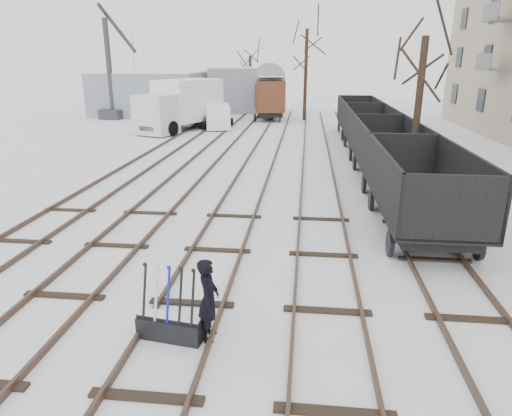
{
  "coord_description": "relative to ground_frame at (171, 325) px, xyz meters",
  "views": [
    {
      "loc": [
        2.42,
        -8.81,
        5.21
      ],
      "look_at": [
        1.06,
        3.41,
        1.2
      ],
      "focal_mm": 32.0,
      "sensor_mm": 36.0,
      "label": 1
    }
  ],
  "objects": [
    {
      "name": "ground",
      "position": [
        0.09,
        1.31,
        -0.28
      ],
      "size": [
        120.0,
        120.0,
        0.0
      ],
      "primitive_type": "plane",
      "color": "white",
      "rests_on": "ground"
    },
    {
      "name": "tracks",
      "position": [
        0.09,
        14.99,
        -0.21
      ],
      "size": [
        13.9,
        52.0,
        0.16
      ],
      "color": "black",
      "rests_on": "ground"
    },
    {
      "name": "shed_left",
      "position": [
        -12.91,
        37.31,
        1.76
      ],
      "size": [
        10.0,
        8.0,
        4.1
      ],
      "color": "gray",
      "rests_on": "ground"
    },
    {
      "name": "shed_right",
      "position": [
        -3.91,
        41.31,
        1.96
      ],
      "size": [
        7.0,
        6.0,
        4.5
      ],
      "color": "gray",
      "rests_on": "ground"
    },
    {
      "name": "ground_frame",
      "position": [
        0.0,
        0.0,
        0.0
      ],
      "size": [
        1.35,
        0.62,
        1.49
      ],
      "rotation": [
        0.0,
        0.0,
        -0.16
      ],
      "color": "black",
      "rests_on": "ground"
    },
    {
      "name": "worker",
      "position": [
        0.75,
        0.1,
        0.55
      ],
      "size": [
        0.44,
        0.63,
        1.68
      ],
      "primitive_type": "imported",
      "rotation": [
        0.0,
        0.0,
        1.63
      ],
      "color": "black",
      "rests_on": "ground"
    },
    {
      "name": "freight_wagon_a",
      "position": [
        6.09,
        6.59,
        0.72
      ],
      "size": [
        2.57,
        6.42,
        2.62
      ],
      "color": "black",
      "rests_on": "ground"
    },
    {
      "name": "freight_wagon_b",
      "position": [
        6.09,
        12.99,
        0.72
      ],
      "size": [
        2.57,
        6.42,
        2.62
      ],
      "color": "black",
      "rests_on": "ground"
    },
    {
      "name": "freight_wagon_c",
      "position": [
        6.09,
        19.39,
        0.72
      ],
      "size": [
        2.57,
        6.42,
        2.62
      ],
      "color": "black",
      "rests_on": "ground"
    },
    {
      "name": "freight_wagon_d",
      "position": [
        6.09,
        25.79,
        0.72
      ],
      "size": [
        2.57,
        6.42,
        2.62
      ],
      "color": "black",
      "rests_on": "ground"
    },
    {
      "name": "box_van_wagon",
      "position": [
        -0.96,
        34.41,
        1.96
      ],
      "size": [
        3.42,
        5.39,
        3.85
      ],
      "rotation": [
        0.0,
        0.0,
        0.16
      ],
      "color": "black",
      "rests_on": "ground"
    },
    {
      "name": "lorry",
      "position": [
        -7.06,
        27.21,
        1.66
      ],
      "size": [
        4.72,
        8.69,
        3.77
      ],
      "rotation": [
        0.0,
        0.0,
        -0.39
      ],
      "color": "black",
      "rests_on": "ground"
    },
    {
      "name": "panel_van",
      "position": [
        -4.53,
        28.51,
        0.67
      ],
      "size": [
        2.61,
        4.43,
        1.83
      ],
      "rotation": [
        0.0,
        0.0,
        0.21
      ],
      "color": "white",
      "rests_on": "ground"
    },
    {
      "name": "crane",
      "position": [
        -15.29,
        33.69,
        2.3
      ],
      "size": [
        2.28,
        5.84,
        9.82
      ],
      "rotation": [
        0.0,
        0.0,
        -0.18
      ],
      "color": "#323338",
      "rests_on": "ground"
    },
    {
      "name": "tree_near",
      "position": [
        7.03,
        12.26,
        2.77
      ],
      "size": [
        0.3,
        0.3,
        6.11
      ],
      "primitive_type": "cylinder",
      "color": "black",
      "rests_on": "ground"
    },
    {
      "name": "tree_far_left",
      "position": [
        -3.68,
        42.54,
        2.51
      ],
      "size": [
        0.3,
        0.3,
        5.59
      ],
      "primitive_type": "cylinder",
      "color": "black",
      "rests_on": "ground"
    },
    {
      "name": "tree_far_right",
      "position": [
        2.23,
        34.46,
        3.59
      ],
      "size": [
        0.3,
        0.3,
        7.74
      ],
      "primitive_type": "cylinder",
      "color": "black",
      "rests_on": "ground"
    }
  ]
}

